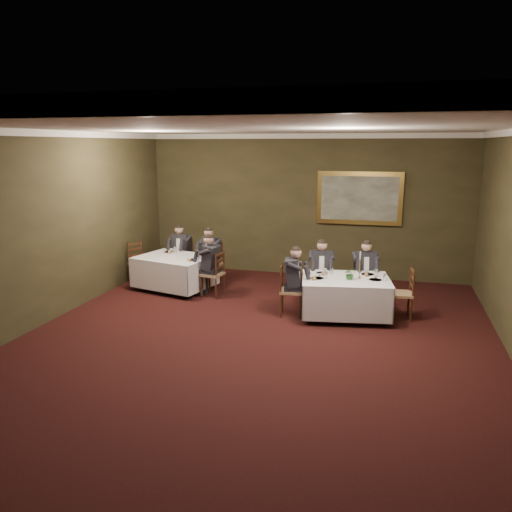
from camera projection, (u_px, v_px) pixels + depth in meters
The scene contains 27 objects.
ground at pixel (250, 350), 8.07m from camera, with size 10.00×10.00×0.00m, color black.
ceiling at pixel (249, 127), 7.30m from camera, with size 8.00×10.00×0.10m, color silver.
back_wall at pixel (305, 206), 12.39m from camera, with size 8.00×0.10×3.50m, color #312D18.
front_wall at pixel (19, 401), 2.98m from camera, with size 8.00×0.10×3.50m, color #312D18.
left_wall at pixel (30, 232), 8.71m from camera, with size 0.10×10.00×3.50m, color #312D18.
crown_molding at pixel (249, 131), 7.31m from camera, with size 8.00×10.00×0.12m.
table_main at pixel (345, 294), 9.53m from camera, with size 1.84×1.52×0.67m.
table_second at pixel (175, 270), 11.34m from camera, with size 1.89×1.60×0.67m.
chair_main_backleft at pixel (321, 289), 10.43m from camera, with size 0.50×0.49×1.00m.
diner_main_backleft at pixel (321, 279), 10.37m from camera, with size 0.48×0.54×1.35m.
chair_main_backright at pixel (364, 290), 10.34m from camera, with size 0.53×0.52×1.00m.
diner_main_backright at pixel (364, 280), 10.28m from camera, with size 0.51×0.57×1.35m.
chair_main_endleft at pixel (290, 301), 9.67m from camera, with size 0.48×0.50×1.00m.
diner_main_endleft at pixel (291, 289), 9.62m from camera, with size 0.54×0.47×1.35m.
chair_main_endright at pixel (401, 304), 9.46m from camera, with size 0.46×0.48×1.00m.
chair_sec_backleft at pixel (182, 267), 12.30m from camera, with size 0.49×0.47×1.00m.
diner_sec_backleft at pixel (182, 258), 12.24m from camera, with size 0.45×0.52×1.35m.
chair_sec_backright at pixel (212, 271), 11.89m from camera, with size 0.55×0.53×1.00m.
diner_sec_backright at pixel (211, 262), 11.83m from camera, with size 0.52×0.58×1.35m.
chair_sec_endright at pixel (213, 283), 10.89m from camera, with size 0.48×0.49×1.00m.
diner_sec_endright at pixel (212, 273), 10.84m from camera, with size 0.53×0.46×1.35m.
chair_sec_endleft at pixel (141, 272), 11.87m from camera, with size 0.57×0.58×1.00m.
centerpiece at pixel (350, 273), 9.35m from camera, with size 0.22×0.19×0.24m, color #2D5926.
candlestick at pixel (360, 268), 9.41m from camera, with size 0.08×0.08×0.54m.
place_setting_table_main at pixel (325, 271), 9.84m from camera, with size 0.33×0.31×0.14m.
place_setting_table_second at pixel (171, 250), 11.78m from camera, with size 0.33×0.31×0.14m.
painting at pixel (359, 198), 11.94m from camera, with size 2.02×0.09×1.27m.
Camera 1 is at (2.08, -7.24, 3.25)m, focal length 35.00 mm.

